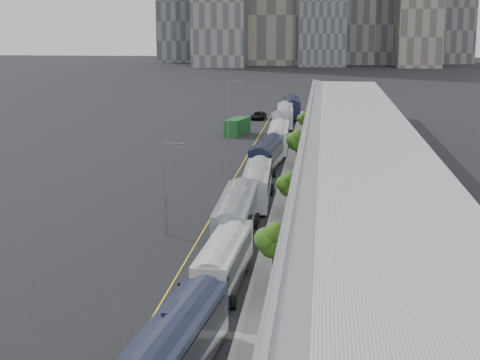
% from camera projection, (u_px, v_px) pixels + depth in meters
% --- Properties ---
extents(sidewalk, '(10.00, 170.00, 0.12)m').
position_uv_depth(sidewalk, '(322.00, 216.00, 70.40)').
color(sidewalk, gray).
rests_on(sidewalk, ground).
extents(lane_line, '(0.12, 160.00, 0.02)m').
position_uv_depth(lane_line, '(213.00, 214.00, 71.57)').
color(lane_line, gold).
rests_on(lane_line, ground).
extents(depot, '(12.45, 160.40, 7.20)m').
position_uv_depth(depot, '(365.00, 182.00, 69.24)').
color(depot, gray).
rests_on(depot, ground).
extents(bus_1, '(3.92, 13.12, 3.78)m').
position_uv_depth(bus_1, '(174.00, 358.00, 37.23)').
color(bus_1, black).
rests_on(bus_1, ground).
extents(bus_2, '(2.92, 12.07, 3.50)m').
position_uv_depth(bus_2, '(224.00, 266.00, 51.75)').
color(bus_2, silver).
rests_on(bus_2, ground).
extents(bus_3, '(3.04, 13.73, 4.00)m').
position_uv_depth(bus_3, '(236.00, 220.00, 62.88)').
color(bus_3, slate).
rests_on(bus_3, ground).
extents(bus_4, '(3.13, 13.04, 3.79)m').
position_uv_depth(bus_4, '(257.00, 187.00, 75.76)').
color(bus_4, '#A1A3AB').
rests_on(bus_4, ground).
extents(bus_5, '(3.56, 13.03, 3.76)m').
position_uv_depth(bus_5, '(267.00, 157.00, 92.99)').
color(bus_5, black).
rests_on(bus_5, ground).
extents(bus_6, '(3.07, 13.47, 3.92)m').
position_uv_depth(bus_6, '(279.00, 140.00, 106.39)').
color(bus_6, white).
rests_on(bus_6, ground).
extents(bus_7, '(3.76, 12.75, 3.67)m').
position_uv_depth(bus_7, '(279.00, 128.00, 119.10)').
color(bus_7, slate).
rests_on(bus_7, ground).
extents(bus_8, '(3.41, 13.52, 3.92)m').
position_uv_depth(bus_8, '(285.00, 117.00, 131.54)').
color(bus_8, silver).
rests_on(bus_8, ground).
extents(bus_9, '(3.91, 14.02, 4.04)m').
position_uv_depth(bus_9, '(292.00, 109.00, 144.38)').
color(bus_9, '#161732').
rests_on(bus_9, ground).
extents(tree_1, '(2.16, 2.16, 4.76)m').
position_uv_depth(tree_1, '(273.00, 239.00, 50.55)').
color(tree_1, black).
rests_on(tree_1, ground).
extents(tree_2, '(1.99, 1.99, 4.05)m').
position_uv_depth(tree_2, '(289.00, 184.00, 70.73)').
color(tree_2, black).
rests_on(tree_2, ground).
extents(tree_3, '(2.36, 2.36, 4.77)m').
position_uv_depth(tree_3, '(297.00, 139.00, 94.31)').
color(tree_3, black).
rests_on(tree_3, ground).
extents(tree_4, '(1.75, 1.75, 4.04)m').
position_uv_depth(tree_4, '(304.00, 119.00, 117.86)').
color(tree_4, black).
rests_on(tree_4, ground).
extents(street_lamp_near, '(2.04, 0.22, 8.25)m').
position_uv_depth(street_lamp_near, '(167.00, 182.00, 63.41)').
color(street_lamp_near, '#59595E').
rests_on(street_lamp_near, ground).
extents(street_lamp_far, '(2.04, 0.22, 9.89)m').
position_uv_depth(street_lamp_far, '(229.00, 109.00, 109.50)').
color(street_lamp_far, '#59595E').
rests_on(street_lamp_far, ground).
extents(shipping_container, '(3.79, 6.99, 2.76)m').
position_uv_depth(shipping_container, '(237.00, 127.00, 121.76)').
color(shipping_container, '#174B1E').
rests_on(shipping_container, ground).
extents(suv, '(2.81, 5.45, 1.47)m').
position_uv_depth(suv, '(259.00, 116.00, 141.57)').
color(suv, black).
rests_on(suv, ground).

